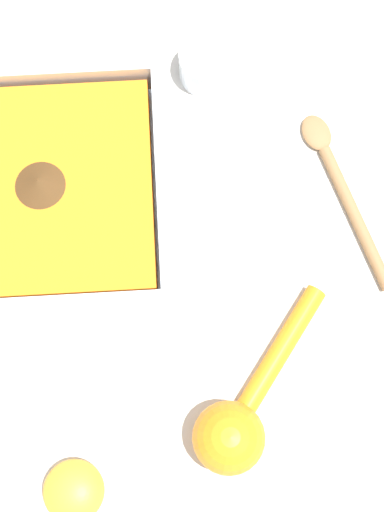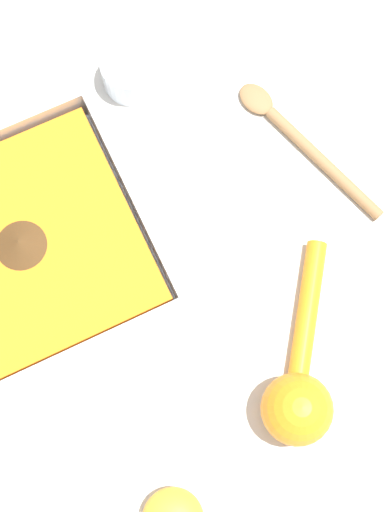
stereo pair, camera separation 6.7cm
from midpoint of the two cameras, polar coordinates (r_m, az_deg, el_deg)
ground_plane at (r=0.72m, az=-15.08°, el=1.65°), size 4.00×4.00×0.00m
square_dish at (r=0.70m, az=-15.82°, el=-0.07°), size 0.23×0.23×0.05m
spice_bowl at (r=0.75m, az=-7.43°, el=13.97°), size 0.06×0.06×0.04m
lemon_squeezer at (r=0.64m, az=5.62°, el=-11.39°), size 0.17×0.13×0.06m
wooden_spoon at (r=0.73m, az=6.13°, el=8.67°), size 0.19×0.08×0.01m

